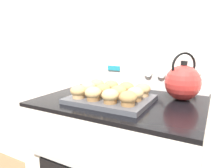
% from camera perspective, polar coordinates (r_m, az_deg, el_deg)
% --- Properties ---
extents(wall_back, '(8.00, 0.05, 2.40)m').
position_cam_1_polar(wall_back, '(1.29, 9.44, 11.76)').
color(wall_back, white).
rests_on(wall_back, ground_plane).
extents(control_panel, '(0.78, 0.07, 0.20)m').
position_cam_1_polar(control_panel, '(1.25, 8.47, 3.45)').
color(control_panel, white).
rests_on(control_panel, stove_range).
extents(muffin_pan, '(0.38, 0.30, 0.02)m').
position_cam_1_polar(muffin_pan, '(0.96, -0.38, -4.35)').
color(muffin_pan, '#4C4C51').
rests_on(muffin_pan, stove_range).
extents(muffin_r0_c0, '(0.08, 0.08, 0.06)m').
position_cam_1_polar(muffin_r0_c0, '(0.95, -9.56, -2.16)').
color(muffin_r0_c0, tan).
rests_on(muffin_r0_c0, muffin_pan).
extents(muffin_r0_c1, '(0.08, 0.08, 0.06)m').
position_cam_1_polar(muffin_r0_c1, '(0.90, -5.42, -2.78)').
color(muffin_r0_c1, olive).
rests_on(muffin_r0_c1, muffin_pan).
extents(muffin_r0_c2, '(0.08, 0.08, 0.06)m').
position_cam_1_polar(muffin_r0_c2, '(0.86, -0.50, -3.50)').
color(muffin_r0_c2, olive).
rests_on(muffin_r0_c2, muffin_pan).
extents(muffin_r0_c3, '(0.08, 0.08, 0.06)m').
position_cam_1_polar(muffin_r0_c3, '(0.83, 4.62, -4.12)').
color(muffin_r0_c3, olive).
rests_on(muffin_r0_c3, muffin_pan).
extents(muffin_r1_c0, '(0.08, 0.08, 0.06)m').
position_cam_1_polar(muffin_r1_c0, '(1.02, -6.82, -1.16)').
color(muffin_r1_c0, tan).
rests_on(muffin_r1_c0, muffin_pan).
extents(muffin_r1_c1, '(0.08, 0.08, 0.06)m').
position_cam_1_polar(muffin_r1_c1, '(0.97, -2.54, -1.71)').
color(muffin_r1_c1, tan).
rests_on(muffin_r1_c1, muffin_pan).
extents(muffin_r1_c2, '(0.08, 0.08, 0.06)m').
position_cam_1_polar(muffin_r1_c2, '(0.93, 1.87, -2.28)').
color(muffin_r1_c2, tan).
rests_on(muffin_r1_c2, muffin_pan).
extents(muffin_r1_c3, '(0.08, 0.08, 0.06)m').
position_cam_1_polar(muffin_r1_c3, '(0.90, 6.65, -2.83)').
color(muffin_r1_c3, olive).
rests_on(muffin_r1_c3, muffin_pan).
extents(muffin_r2_c0, '(0.08, 0.08, 0.06)m').
position_cam_1_polar(muffin_r2_c0, '(1.09, -4.31, -0.27)').
color(muffin_r2_c0, tan).
rests_on(muffin_r2_c0, muffin_pan).
extents(muffin_r2_c1, '(0.08, 0.08, 0.06)m').
position_cam_1_polar(muffin_r2_c1, '(1.04, -0.25, -0.73)').
color(muffin_r2_c1, olive).
rests_on(muffin_r2_c1, muffin_pan).
extents(muffin_r2_c2, '(0.08, 0.08, 0.06)m').
position_cam_1_polar(muffin_r2_c2, '(1.01, 4.13, -1.24)').
color(muffin_r2_c2, tan).
rests_on(muffin_r2_c2, muffin_pan).
extents(muffin_r2_c3, '(0.08, 0.08, 0.06)m').
position_cam_1_polar(muffin_r2_c3, '(0.98, 8.74, -1.69)').
color(muffin_r2_c3, tan).
rests_on(muffin_r2_c3, muffin_pan).
extents(tea_kettle, '(0.18, 0.18, 0.23)m').
position_cam_1_polar(tea_kettle, '(1.03, 19.61, 0.56)').
color(tea_kettle, red).
rests_on(tea_kettle, stove_range).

